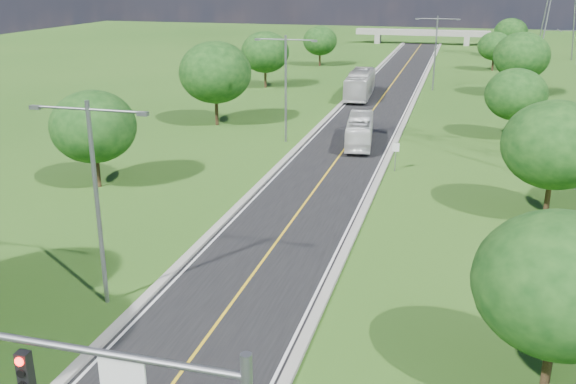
% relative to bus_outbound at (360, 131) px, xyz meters
% --- Properties ---
extents(ground, '(260.00, 260.00, 0.00)m').
position_rel_bus_outbound_xyz_m(ground, '(-1.04, 14.47, -1.39)').
color(ground, '#244D15').
rests_on(ground, ground).
extents(road, '(8.00, 150.00, 0.06)m').
position_rel_bus_outbound_xyz_m(road, '(-1.04, 20.47, -1.36)').
color(road, black).
rests_on(road, ground).
extents(curb_left, '(0.50, 150.00, 0.22)m').
position_rel_bus_outbound_xyz_m(curb_left, '(-5.29, 20.47, -1.28)').
color(curb_left, gray).
rests_on(curb_left, ground).
extents(curb_right, '(0.50, 150.00, 0.22)m').
position_rel_bus_outbound_xyz_m(curb_right, '(3.21, 20.47, -1.28)').
color(curb_right, gray).
rests_on(curb_right, ground).
extents(speed_limit_sign, '(0.55, 0.09, 2.40)m').
position_rel_bus_outbound_xyz_m(speed_limit_sign, '(4.16, -7.54, 0.21)').
color(speed_limit_sign, slate).
rests_on(speed_limit_sign, ground).
extents(overpass, '(30.00, 3.00, 3.20)m').
position_rel_bus_outbound_xyz_m(overpass, '(-1.04, 94.47, 1.02)').
color(overpass, gray).
rests_on(overpass, ground).
extents(streetlight_near_left, '(5.90, 0.25, 10.00)m').
position_rel_bus_outbound_xyz_m(streetlight_near_left, '(-7.04, -33.53, 4.55)').
color(streetlight_near_left, slate).
rests_on(streetlight_near_left, ground).
extents(streetlight_mid_left, '(5.90, 0.25, 10.00)m').
position_rel_bus_outbound_xyz_m(streetlight_mid_left, '(-7.04, -0.53, 4.55)').
color(streetlight_mid_left, slate).
rests_on(streetlight_mid_left, ground).
extents(streetlight_far_right, '(5.90, 0.25, 10.00)m').
position_rel_bus_outbound_xyz_m(streetlight_far_right, '(4.96, 32.47, 4.55)').
color(streetlight_far_right, slate).
rests_on(streetlight_far_right, ground).
extents(tree_lb, '(6.30, 6.30, 7.33)m').
position_rel_bus_outbound_xyz_m(tree_lb, '(-17.04, -17.53, 3.25)').
color(tree_lb, black).
rests_on(tree_lb, ground).
extents(tree_lc, '(7.56, 7.56, 8.79)m').
position_rel_bus_outbound_xyz_m(tree_lc, '(-16.04, 4.47, 4.19)').
color(tree_lc, black).
rests_on(tree_lc, ground).
extents(tree_ld, '(6.72, 6.72, 7.82)m').
position_rel_bus_outbound_xyz_m(tree_ld, '(-18.04, 28.47, 3.56)').
color(tree_ld, black).
rests_on(tree_ld, ground).
extents(tree_le, '(5.88, 5.88, 6.84)m').
position_rel_bus_outbound_xyz_m(tree_le, '(-15.54, 52.47, 2.94)').
color(tree_le, black).
rests_on(tree_le, ground).
extents(tree_ra, '(6.30, 6.30, 7.33)m').
position_rel_bus_outbound_xyz_m(tree_ra, '(12.96, -35.53, 3.25)').
color(tree_ra, black).
rests_on(tree_ra, ground).
extents(tree_rb, '(6.72, 6.72, 7.82)m').
position_rel_bus_outbound_xyz_m(tree_rb, '(14.96, -15.53, 3.56)').
color(tree_rb, black).
rests_on(tree_rb, ground).
extents(tree_rc, '(5.88, 5.88, 6.84)m').
position_rel_bus_outbound_xyz_m(tree_rc, '(13.96, 6.47, 2.94)').
color(tree_rc, black).
rests_on(tree_rc, ground).
extents(tree_rd, '(7.14, 7.14, 8.30)m').
position_rel_bus_outbound_xyz_m(tree_rd, '(15.96, 30.47, 3.87)').
color(tree_rd, black).
rests_on(tree_rd, ground).
extents(tree_re, '(5.46, 5.46, 6.35)m').
position_rel_bus_outbound_xyz_m(tree_re, '(13.46, 54.47, 2.63)').
color(tree_re, black).
rests_on(tree_re, ground).
extents(tree_rf, '(6.30, 6.30, 7.33)m').
position_rel_bus_outbound_xyz_m(tree_rf, '(16.96, 74.47, 3.25)').
color(tree_rf, black).
rests_on(tree_rf, ground).
extents(bus_outbound, '(3.36, 9.75, 2.66)m').
position_rel_bus_outbound_xyz_m(bus_outbound, '(0.00, 0.00, 0.00)').
color(bus_outbound, silver).
rests_on(bus_outbound, road).
extents(bus_inbound, '(3.49, 12.26, 3.38)m').
position_rel_bus_outbound_xyz_m(bus_inbound, '(-3.91, 24.19, 0.36)').
color(bus_inbound, silver).
rests_on(bus_inbound, road).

